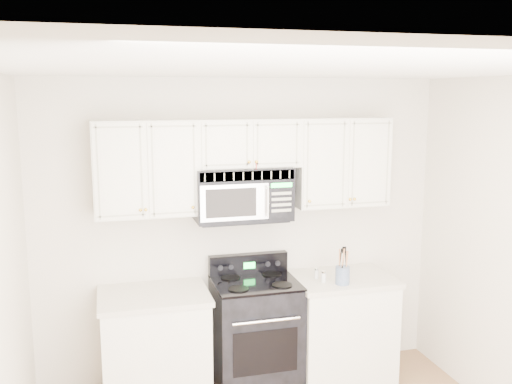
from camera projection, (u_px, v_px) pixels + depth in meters
name	position (u px, v px, depth m)	size (l,w,h in m)	color
room	(315.00, 301.00, 3.26)	(3.51, 3.51, 2.61)	brown
base_cabinet_left	(155.00, 352.00, 4.57)	(0.86, 0.65, 0.92)	silver
base_cabinet_right	(340.00, 331.00, 4.98)	(0.86, 0.65, 0.92)	silver
range	(256.00, 333.00, 4.79)	(0.69, 0.63, 1.10)	black
upper_cabinets	(247.00, 160.00, 4.66)	(2.44, 0.37, 0.75)	silver
microwave	(242.00, 193.00, 4.66)	(0.78, 0.44, 0.43)	black
utensil_crock	(343.00, 274.00, 4.69)	(0.12, 0.12, 0.32)	slate
shaker_salt	(324.00, 277.00, 4.73)	(0.04, 0.04, 0.10)	silver
shaker_pepper	(317.00, 273.00, 4.83)	(0.04, 0.04, 0.09)	silver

